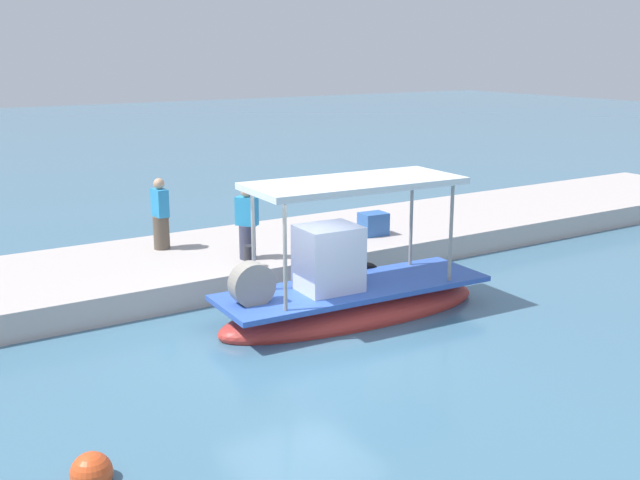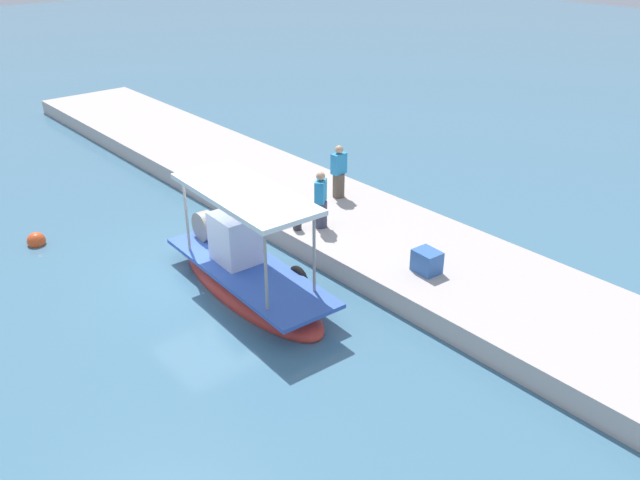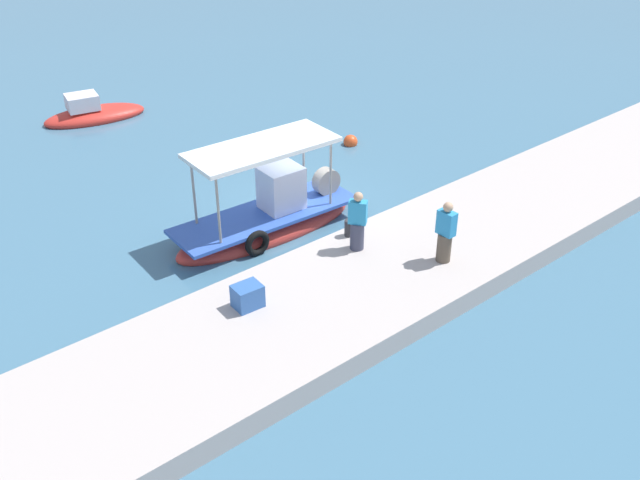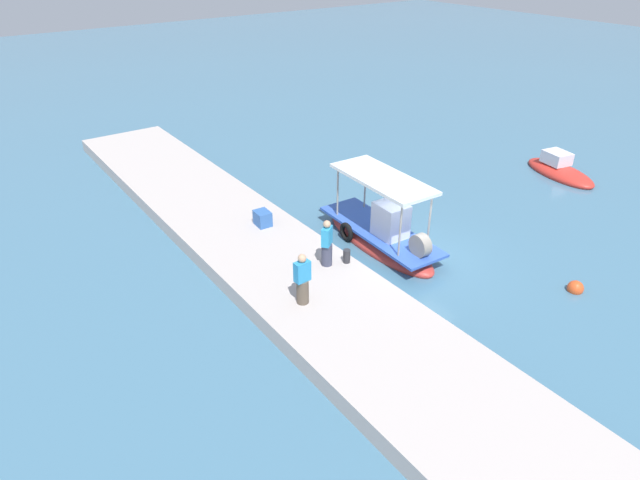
# 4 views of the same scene
# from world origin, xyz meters

# --- Properties ---
(ground_plane) EXTENTS (120.00, 120.00, 0.00)m
(ground_plane) POSITION_xyz_m (0.00, 0.00, 0.00)
(ground_plane) COLOR teal
(dock_quay) EXTENTS (36.00, 4.14, 0.57)m
(dock_quay) POSITION_xyz_m (0.00, -4.47, 0.28)
(dock_quay) COLOR #BBAFA9
(dock_quay) RESTS_ON ground_plane
(main_fishing_boat) EXTENTS (5.70, 1.97, 3.01)m
(main_fishing_boat) POSITION_xyz_m (-1.38, -0.42, 0.45)
(main_fishing_boat) COLOR #C2372F
(main_fishing_boat) RESTS_ON ground_plane
(fisherman_near_bollard) EXTENTS (0.38, 0.47, 1.64)m
(fisherman_near_bollard) POSITION_xyz_m (0.54, -5.19, 1.31)
(fisherman_near_bollard) COLOR brown
(fisherman_near_bollard) RESTS_ON dock_quay
(fisherman_by_crate) EXTENTS (0.50, 0.52, 1.61)m
(fisherman_by_crate) POSITION_xyz_m (-0.73, -3.38, 1.30)
(fisherman_by_crate) COLOR #3C4055
(fisherman_by_crate) RESTS_ON dock_quay
(mooring_bollard) EXTENTS (0.24, 0.24, 0.46)m
(mooring_bollard) POSITION_xyz_m (-0.45, -2.76, 0.80)
(mooring_bollard) COLOR #2D2D33
(mooring_bollard) RESTS_ON dock_quay
(cargo_crate) EXTENTS (0.67, 0.55, 0.55)m
(cargo_crate) POSITION_xyz_m (-4.33, -3.66, 0.85)
(cargo_crate) COLOR #3261AB
(cargo_crate) RESTS_ON dock_quay
(marker_buoy) EXTENTS (0.51, 0.51, 0.51)m
(marker_buoy) POSITION_xyz_m (4.51, 2.69, 0.10)
(marker_buoy) COLOR #E95021
(marker_buoy) RESTS_ON ground_plane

